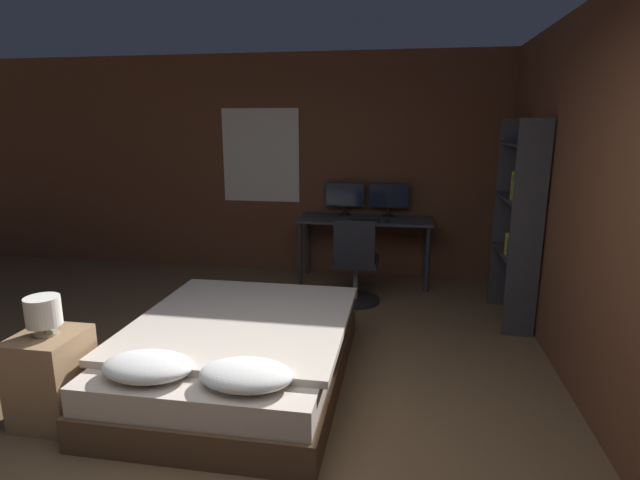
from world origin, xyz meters
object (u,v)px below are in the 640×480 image
desk (365,226)px  keyboard (363,221)px  bedside_lamp (43,312)px  bookshelf (519,216)px  bed (238,353)px  monitor_left (345,196)px  computer_mouse (388,221)px  office_chair (355,269)px  monitor_right (389,197)px  nightstand (52,377)px

desk → keyboard: bearing=-90.0°
bedside_lamp → bookshelf: size_ratio=0.13×
bed → monitor_left: 2.90m
bedside_lamp → monitor_left: bearing=67.0°
bed → bedside_lamp: size_ratio=8.12×
computer_mouse → office_chair: size_ratio=0.08×
bedside_lamp → keyboard: bearing=60.5°
monitor_left → monitor_right: same height
keyboard → nightstand: bearing=-119.5°
keyboard → desk: bearing=90.0°
desk → computer_mouse: 0.36m
monitor_right → office_chair: (-0.29, -0.96, -0.63)m
desk → bookshelf: (1.50, -1.04, 0.36)m
monitor_left → monitor_right: size_ratio=1.00×
bed → computer_mouse: size_ratio=28.42×
computer_mouse → desk: bearing=144.6°
bed → office_chair: bearing=69.4°
desk → monitor_right: size_ratio=3.27×
monitor_left → office_chair: monitor_left is taller
nightstand → keyboard: keyboard is taller
bedside_lamp → keyboard: 3.48m
desk → keyboard: keyboard is taller
desk → bookshelf: 1.86m
nightstand → keyboard: size_ratio=1.59×
nightstand → keyboard: 3.51m
keyboard → monitor_right: bearing=56.0°
bed → bedside_lamp: bedside_lamp is taller
monitor_right → computer_mouse: (0.01, -0.39, -0.21)m
monitor_right → desk: bearing=-143.2°
nightstand → keyboard: (1.71, 3.03, 0.49)m
desk → computer_mouse: computer_mouse is taller
bed → monitor_right: size_ratio=4.16×
desk → office_chair: bearing=-92.2°
monitor_right → computer_mouse: bearing=-88.6°
nightstand → monitor_right: monitor_right is taller
desk → bedside_lamp: bearing=-118.0°
monitor_left → bedside_lamp: bearing=-113.0°
bed → monitor_right: (0.97, 2.76, 0.78)m
office_chair → keyboard: bearing=87.0°
bed → monitor_right: 3.03m
desk → monitor_right: bearing=36.8°
bed → computer_mouse: computer_mouse is taller
nightstand → desk: (1.71, 3.22, 0.39)m
monitor_right → bed: bearing=-109.3°
monitor_left → keyboard: bearing=-56.0°
office_chair → bookshelf: 1.68m
keyboard → office_chair: bearing=-93.0°
keyboard → computer_mouse: size_ratio=5.27×
monitor_right → office_chair: monitor_right is taller
office_chair → bookshelf: bearing=-10.2°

